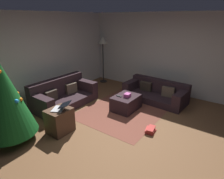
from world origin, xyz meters
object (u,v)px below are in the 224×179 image
Objects in this scene: ottoman at (126,103)px; book_stack at (151,130)px; christmas_tree at (5,97)px; couch_left at (63,95)px; side_table at (60,121)px; corner_lamp at (103,44)px; couch_right at (156,92)px; tv_remote at (119,96)px; laptop at (61,107)px; gift_box at (127,95)px.

book_stack is (-0.65, -1.06, -0.15)m from ottoman.
book_stack is at bearing -48.43° from christmas_tree.
couch_left is 1.01× the size of christmas_tree.
christmas_tree is at bearing 156.19° from ottoman.
corner_lamp is (3.38, 1.44, 1.22)m from side_table.
couch_right is at bearing -100.32° from corner_lamp.
couch_left is at bearing -171.60° from corner_lamp.
tv_remote is 1.35m from book_stack.
couch_left is at bearing 49.05° from laptop.
book_stack is at bearing -107.70° from tv_remote.
couch_right is 1.89m from book_stack.
gift_box is at bearing 58.25° from book_stack.
christmas_tree is 5.93× the size of book_stack.
tv_remote is 0.51× the size of book_stack.
christmas_tree is (-2.59, 1.21, 0.53)m from gift_box.
laptop is (-1.77, 0.61, 0.16)m from gift_box.
couch_left is 1.88m from ottoman.
side_table is at bearing 159.90° from gift_box.
side_table is (-1.79, 0.66, -0.17)m from gift_box.
couch_right is 4.11m from christmas_tree.
gift_box is at bearing 114.25° from couch_left.
corner_lamp is (2.36, 0.35, 1.21)m from couch_left.
gift_box is 2.90m from christmas_tree.
couch_right is at bearing 132.79° from couch_left.
couch_left is 1.70m from tv_remote.
book_stack is (1.17, -1.66, -0.22)m from side_table.
christmas_tree is (-1.81, -0.54, 0.70)m from couch_left.
ottoman is at bearing -17.07° from laptop.
christmas_tree is at bearing 16.99° from couch_left.
couch_right is 1.04× the size of christmas_tree.
ottoman is 2.57× the size of book_stack.
corner_lamp is at bearing -7.22° from couch_right.
side_table reaches higher than ottoman.
side_table is (-1.67, 0.47, -0.14)m from tv_remote.
tv_remote reaches higher than ottoman.
gift_box is at bearing -20.10° from side_table.
couch_right is at bearing -17.00° from gift_box.
side_table is 1.79× the size of book_stack.
couch_left is 2.84m from couch_right.
couch_left is 11.69× the size of tv_remote.
gift_box is at bearing -18.92° from laptop.
christmas_tree reaches higher than gift_box.
tv_remote is at bearing 70.03° from couch_right.
ottoman is at bearing -23.81° from christmas_tree.
laptop is (0.82, -0.60, -0.37)m from christmas_tree.
corner_lamp reaches higher than tv_remote.
couch_right reaches higher than book_stack.
gift_box is 1.92m from side_table.
ottoman is 2.96m from christmas_tree.
corner_lamp is (0.45, 2.45, 1.25)m from couch_right.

